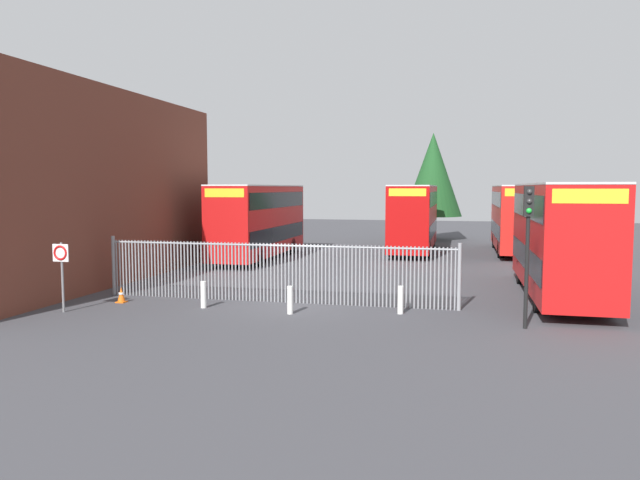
% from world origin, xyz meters
% --- Properties ---
extents(ground_plane, '(100.00, 100.00, 0.00)m').
position_xyz_m(ground_plane, '(0.00, 8.00, 0.00)').
color(ground_plane, '#3D3D42').
extents(depot_building_brick, '(6.30, 17.97, 8.53)m').
position_xyz_m(depot_building_brick, '(-11.63, 2.43, 4.27)').
color(depot_building_brick, brown).
rests_on(depot_building_brick, ground).
extents(palisade_fence, '(13.54, 0.14, 2.35)m').
position_xyz_m(palisade_fence, '(-0.79, 0.00, 1.18)').
color(palisade_fence, gray).
rests_on(palisade_fence, ground).
extents(double_decker_bus_near_gate, '(2.54, 10.81, 4.42)m').
position_xyz_m(double_decker_bus_near_gate, '(9.65, 3.64, 2.42)').
color(double_decker_bus_near_gate, red).
rests_on(double_decker_bus_near_gate, ground).
extents(double_decker_bus_behind_fence_left, '(2.54, 10.81, 4.42)m').
position_xyz_m(double_decker_bus_behind_fence_left, '(-5.77, 12.71, 2.42)').
color(double_decker_bus_behind_fence_left, red).
rests_on(double_decker_bus_behind_fence_left, ground).
extents(double_decker_bus_behind_fence_right, '(2.54, 10.81, 4.42)m').
position_xyz_m(double_decker_bus_behind_fence_right, '(2.91, 18.82, 2.42)').
color(double_decker_bus_behind_fence_right, '#B70C0C').
rests_on(double_decker_bus_behind_fence_right, ground).
extents(double_decker_bus_far_back, '(2.54, 10.81, 4.42)m').
position_xyz_m(double_decker_bus_far_back, '(9.39, 19.97, 2.42)').
color(double_decker_bus_far_back, red).
rests_on(double_decker_bus_far_back, ground).
extents(bollard_near_left, '(0.20, 0.20, 0.95)m').
position_xyz_m(bollard_near_left, '(-2.92, -1.63, 0.47)').
color(bollard_near_left, silver).
rests_on(bollard_near_left, ground).
extents(bollard_center_front, '(0.20, 0.20, 0.95)m').
position_xyz_m(bollard_center_front, '(0.36, -1.91, 0.47)').
color(bollard_center_front, silver).
rests_on(bollard_center_front, ground).
extents(bollard_near_right, '(0.20, 0.20, 0.95)m').
position_xyz_m(bollard_near_right, '(3.99, -1.02, 0.47)').
color(bollard_near_right, silver).
rests_on(bollard_near_right, ground).
extents(traffic_cone_by_gate, '(0.34, 0.34, 0.59)m').
position_xyz_m(traffic_cone_by_gate, '(-6.31, -1.41, 0.29)').
color(traffic_cone_by_gate, orange).
rests_on(traffic_cone_by_gate, ground).
extents(speed_limit_sign_post, '(0.60, 0.14, 2.40)m').
position_xyz_m(speed_limit_sign_post, '(-7.28, -3.45, 1.78)').
color(speed_limit_sign_post, slate).
rests_on(speed_limit_sign_post, ground).
extents(traffic_light_kerbside, '(0.28, 0.33, 4.30)m').
position_xyz_m(traffic_light_kerbside, '(7.87, -2.30, 2.99)').
color(traffic_light_kerbside, black).
rests_on(traffic_light_kerbside, ground).
extents(tree_tall_back, '(4.73, 4.73, 8.72)m').
position_xyz_m(tree_tall_back, '(3.63, 28.55, 5.33)').
color(tree_tall_back, '#4C3823').
rests_on(tree_tall_back, ground).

